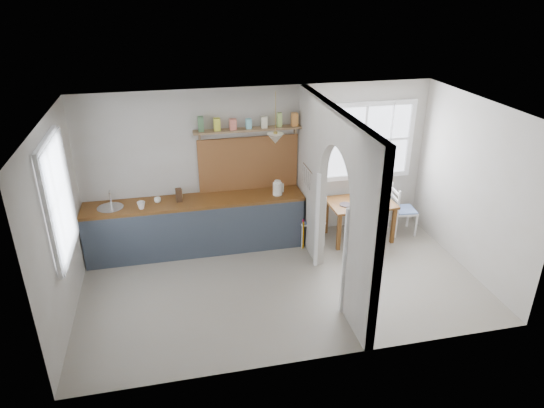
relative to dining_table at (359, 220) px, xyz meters
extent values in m
cube|color=gray|center=(-1.62, -1.10, -0.34)|extent=(5.80, 3.20, 0.01)
cube|color=#BCB8B1|center=(-1.62, -1.10, 2.26)|extent=(5.80, 3.20, 0.01)
cube|color=#BCB8B1|center=(-1.62, 0.50, 0.96)|extent=(5.80, 0.01, 2.60)
cube|color=#BCB8B1|center=(-1.62, -2.70, 0.96)|extent=(5.80, 0.01, 2.60)
cube|color=#BCB8B1|center=(-4.52, -1.10, 0.96)|extent=(0.01, 3.20, 2.60)
cube|color=#BCB8B1|center=(1.28, -1.10, 0.96)|extent=(0.01, 3.20, 2.60)
cube|color=#BCB8B1|center=(-0.92, -2.30, 0.96)|extent=(0.12, 0.80, 2.60)
cube|color=#BCB8B1|center=(-0.92, -0.10, 0.96)|extent=(0.12, 1.20, 2.60)
cube|color=#BCB8B1|center=(-0.92, -1.30, 1.73)|extent=(0.12, 1.20, 1.05)
cube|color=brown|center=(-2.75, 0.20, 0.53)|extent=(3.50, 0.60, 0.05)
cube|color=#4F5663|center=(-2.75, -0.09, 0.08)|extent=(3.50, 0.03, 0.85)
cube|color=#453021|center=(-2.75, 0.25, 0.08)|extent=(3.46, 0.45, 0.85)
cylinder|color=silver|center=(-4.05, 0.20, 0.55)|extent=(0.40, 0.40, 0.02)
cube|color=brown|center=(-1.83, 0.47, 1.01)|extent=(1.65, 0.03, 0.90)
cube|color=olive|center=(-1.83, 0.39, 1.61)|extent=(1.75, 0.20, 0.03)
cube|color=#355C34|center=(-2.57, 0.39, 1.71)|extent=(0.09, 0.09, 0.18)
cube|color=gold|center=(-2.32, 0.39, 1.71)|extent=(0.09, 0.09, 0.18)
cube|color=#BF5D49|center=(-2.08, 0.39, 1.71)|extent=(0.09, 0.09, 0.18)
cube|color=#61ACB5|center=(-1.83, 0.39, 1.71)|extent=(0.09, 0.09, 0.18)
cube|color=beige|center=(-1.58, 0.39, 1.71)|extent=(0.09, 0.09, 0.18)
cube|color=#98BA54|center=(-1.33, 0.39, 1.71)|extent=(0.09, 0.09, 0.18)
cube|color=orange|center=(-1.08, 0.39, 1.71)|extent=(0.09, 0.09, 0.18)
cone|color=beige|center=(-1.47, 0.05, 1.54)|extent=(0.26, 0.26, 0.16)
cylinder|color=silver|center=(-1.01, -0.20, 1.11)|extent=(0.02, 0.50, 0.02)
imported|color=white|center=(-3.58, 0.05, 0.61)|extent=(0.16, 0.16, 0.11)
imported|color=white|center=(-3.34, 0.23, 0.60)|extent=(0.14, 0.14, 0.08)
cube|color=#453021|center=(-3.00, 0.22, 0.66)|extent=(0.10, 0.14, 0.20)
cylinder|color=olive|center=(-2.98, 0.36, 0.63)|extent=(0.11, 0.11, 0.14)
cube|color=#DD1864|center=(-1.04, -0.13, -0.07)|extent=(0.02, 0.03, 0.51)
cube|color=#BE7501|center=(-1.04, -0.16, -0.09)|extent=(0.02, 0.03, 0.49)
imported|color=white|center=(0.27, -0.08, 0.38)|extent=(0.33, 0.33, 0.07)
imported|color=#6FA264|center=(-0.21, -0.19, 0.38)|extent=(0.10, 0.10, 0.08)
cylinder|color=#2C2224|center=(-0.30, -0.07, 0.35)|extent=(0.25, 0.25, 0.02)
imported|color=#482F51|center=(0.06, 0.19, 0.44)|extent=(0.20, 0.20, 0.20)
camera|label=1|loc=(-3.07, -6.93, 3.76)|focal=32.00mm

